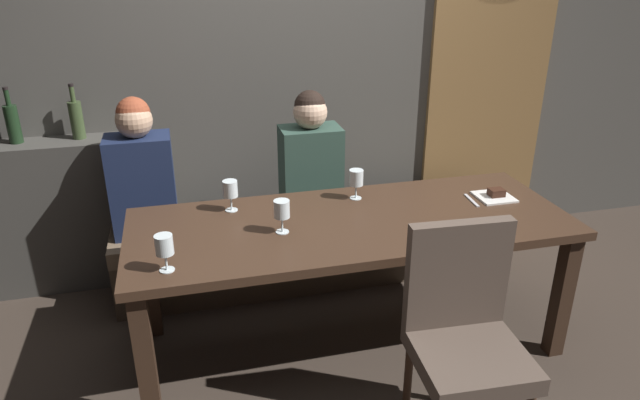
% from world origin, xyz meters
% --- Properties ---
extents(ground, '(9.00, 9.00, 0.00)m').
position_xyz_m(ground, '(0.00, 0.00, 0.00)').
color(ground, '#382D26').
extents(back_wall_tiled, '(6.00, 0.12, 3.00)m').
position_xyz_m(back_wall_tiled, '(0.00, 1.22, 1.50)').
color(back_wall_tiled, '#4C4944').
rests_on(back_wall_tiled, ground).
extents(arched_door, '(0.90, 0.05, 2.55)m').
position_xyz_m(arched_door, '(1.35, 1.15, 1.36)').
color(arched_door, olive).
rests_on(arched_door, ground).
extents(back_counter, '(1.10, 0.28, 0.95)m').
position_xyz_m(back_counter, '(-1.55, 1.04, 0.47)').
color(back_counter, '#413E3A').
rests_on(back_counter, ground).
extents(dining_table, '(2.20, 0.84, 0.74)m').
position_xyz_m(dining_table, '(0.00, 0.00, 0.65)').
color(dining_table, '#342217').
rests_on(dining_table, ground).
extents(banquette_bench, '(2.50, 0.44, 0.45)m').
position_xyz_m(banquette_bench, '(0.00, 0.70, 0.23)').
color(banquette_bench, '#4A3C2E').
rests_on(banquette_bench, ground).
extents(chair_near_side, '(0.46, 0.46, 0.98)m').
position_xyz_m(chair_near_side, '(0.26, -0.72, 0.56)').
color(chair_near_side, '#3D281C').
rests_on(chair_near_side, ground).
extents(diner_redhead, '(0.36, 0.24, 0.80)m').
position_xyz_m(diner_redhead, '(-1.03, 0.73, 0.83)').
color(diner_redhead, '#192342').
rests_on(diner_redhead, banquette_bench).
extents(diner_bearded, '(0.36, 0.24, 0.79)m').
position_xyz_m(diner_bearded, '(-0.04, 0.72, 0.82)').
color(diner_bearded, '#2D473D').
rests_on(diner_bearded, banquette_bench).
extents(wine_bottle_dark_red, '(0.08, 0.08, 0.33)m').
position_xyz_m(wine_bottle_dark_red, '(-1.72, 1.06, 1.07)').
color(wine_bottle_dark_red, black).
rests_on(wine_bottle_dark_red, back_counter).
extents(wine_bottle_pale_label, '(0.08, 0.08, 0.33)m').
position_xyz_m(wine_bottle_pale_label, '(-1.37, 1.06, 1.07)').
color(wine_bottle_pale_label, '#384728').
rests_on(wine_bottle_pale_label, back_counter).
extents(wine_glass_end_right, '(0.08, 0.08, 0.16)m').
position_xyz_m(wine_glass_end_right, '(-0.57, 0.26, 0.85)').
color(wine_glass_end_right, silver).
rests_on(wine_glass_end_right, dining_table).
extents(wine_glass_near_left, '(0.08, 0.08, 0.16)m').
position_xyz_m(wine_glass_near_left, '(-0.90, -0.28, 0.86)').
color(wine_glass_near_left, silver).
rests_on(wine_glass_near_left, dining_table).
extents(wine_glass_center_back, '(0.08, 0.08, 0.16)m').
position_xyz_m(wine_glass_center_back, '(-0.36, -0.05, 0.85)').
color(wine_glass_center_back, silver).
rests_on(wine_glass_center_back, dining_table).
extents(wine_glass_center_front, '(0.08, 0.08, 0.16)m').
position_xyz_m(wine_glass_center_front, '(0.10, 0.26, 0.86)').
color(wine_glass_center_front, silver).
rests_on(wine_glass_center_front, dining_table).
extents(dessert_plate, '(0.19, 0.19, 0.05)m').
position_xyz_m(dessert_plate, '(0.84, 0.08, 0.75)').
color(dessert_plate, white).
rests_on(dessert_plate, dining_table).
extents(fork_on_table, '(0.03, 0.17, 0.01)m').
position_xyz_m(fork_on_table, '(0.70, 0.07, 0.74)').
color(fork_on_table, silver).
rests_on(fork_on_table, dining_table).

